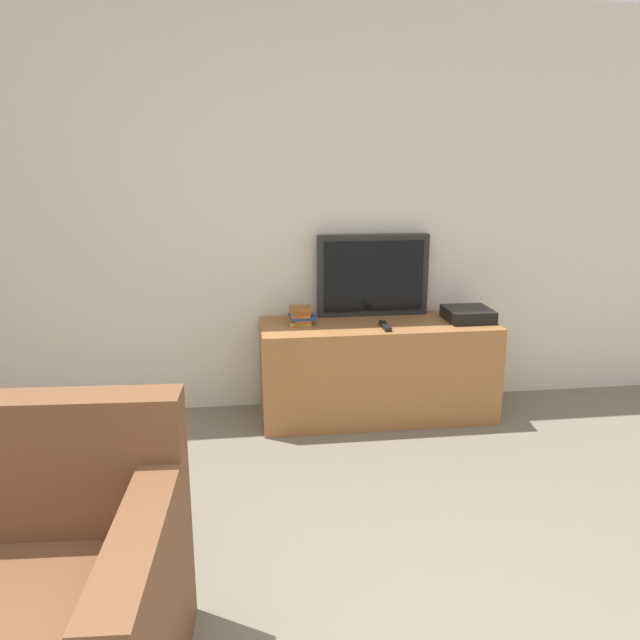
# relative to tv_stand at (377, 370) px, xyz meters

# --- Properties ---
(wall_back) EXTENTS (9.00, 0.06, 2.60)m
(wall_back) POSITION_rel_tv_stand_xyz_m (-0.78, 0.31, 0.99)
(wall_back) COLOR silver
(wall_back) RESTS_ON ground_plane
(tv_stand) EXTENTS (1.50, 0.52, 0.63)m
(tv_stand) POSITION_rel_tv_stand_xyz_m (0.00, 0.00, 0.00)
(tv_stand) COLOR #9E6638
(tv_stand) RESTS_ON ground_plane
(television) EXTENTS (0.73, 0.09, 0.54)m
(television) POSITION_rel_tv_stand_xyz_m (0.00, 0.22, 0.58)
(television) COLOR black
(television) RESTS_ON tv_stand
(book_stack) EXTENTS (0.17, 0.22, 0.10)m
(book_stack) POSITION_rel_tv_stand_xyz_m (-0.49, 0.07, 0.36)
(book_stack) COLOR gold
(book_stack) RESTS_ON tv_stand
(remote_on_stand) EXTENTS (0.04, 0.19, 0.02)m
(remote_on_stand) POSITION_rel_tv_stand_xyz_m (0.02, -0.12, 0.33)
(remote_on_stand) COLOR black
(remote_on_stand) RESTS_ON tv_stand
(set_top_box) EXTENTS (0.29, 0.29, 0.08)m
(set_top_box) POSITION_rel_tv_stand_xyz_m (0.59, -0.00, 0.35)
(set_top_box) COLOR black
(set_top_box) RESTS_ON tv_stand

